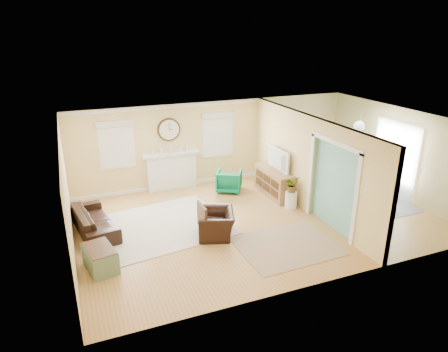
% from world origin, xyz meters
% --- Properties ---
extents(floor, '(9.00, 9.00, 0.00)m').
position_xyz_m(floor, '(0.00, 0.00, 0.00)').
color(floor, '#A4753E').
rests_on(floor, ground).
extents(wall_back, '(9.00, 0.02, 2.60)m').
position_xyz_m(wall_back, '(0.00, 3.00, 1.30)').
color(wall_back, '#E2B974').
rests_on(wall_back, ground).
extents(wall_front, '(9.00, 0.02, 2.60)m').
position_xyz_m(wall_front, '(0.00, -3.00, 1.30)').
color(wall_front, '#E2B974').
rests_on(wall_front, ground).
extents(wall_left, '(0.02, 6.00, 2.60)m').
position_xyz_m(wall_left, '(-4.50, 0.00, 1.30)').
color(wall_left, '#E2B974').
rests_on(wall_left, ground).
extents(wall_right, '(0.02, 6.00, 2.60)m').
position_xyz_m(wall_right, '(4.50, 0.00, 1.30)').
color(wall_right, '#E2B974').
rests_on(wall_right, ground).
extents(ceiling, '(9.00, 6.00, 0.02)m').
position_xyz_m(ceiling, '(0.00, 0.00, 2.60)').
color(ceiling, white).
rests_on(ceiling, wall_back).
extents(partition, '(0.17, 6.00, 2.60)m').
position_xyz_m(partition, '(1.51, 0.28, 1.36)').
color(partition, '#E2B974').
rests_on(partition, ground).
extents(fireplace, '(1.70, 0.30, 1.17)m').
position_xyz_m(fireplace, '(-1.50, 2.88, 0.60)').
color(fireplace, white).
rests_on(fireplace, ground).
extents(wall_clock, '(0.70, 0.07, 0.70)m').
position_xyz_m(wall_clock, '(-1.50, 2.97, 1.85)').
color(wall_clock, '#452B17').
rests_on(wall_clock, wall_back).
extents(window_left, '(1.05, 0.13, 1.42)m').
position_xyz_m(window_left, '(-3.05, 2.95, 1.66)').
color(window_left, white).
rests_on(window_left, wall_back).
extents(window_right, '(1.05, 0.13, 1.42)m').
position_xyz_m(window_right, '(0.05, 2.95, 1.66)').
color(window_right, white).
rests_on(window_right, wall_back).
extents(french_doors, '(0.06, 1.70, 2.20)m').
position_xyz_m(french_doors, '(4.45, 0.00, 1.10)').
color(french_doors, white).
rests_on(french_doors, ground).
extents(pendant, '(0.30, 0.30, 0.55)m').
position_xyz_m(pendant, '(3.00, 0.00, 2.20)').
color(pendant, gold).
rests_on(pendant, ceiling).
extents(rug_cream, '(3.41, 3.06, 0.02)m').
position_xyz_m(rug_cream, '(-2.37, 0.52, 0.01)').
color(rug_cream, beige).
rests_on(rug_cream, floor).
extents(rug_jute, '(2.25, 1.87, 0.01)m').
position_xyz_m(rug_jute, '(0.02, -1.51, 0.01)').
color(rug_jute, '#9D8062').
rests_on(rug_jute, floor).
extents(rug_grey, '(2.37, 2.96, 0.01)m').
position_xyz_m(rug_grey, '(3.23, 0.13, 0.01)').
color(rug_grey, slate).
rests_on(rug_grey, floor).
extents(sofa, '(1.07, 2.07, 0.58)m').
position_xyz_m(sofa, '(-3.98, 0.86, 0.29)').
color(sofa, black).
rests_on(sofa, floor).
extents(eames_chair, '(1.10, 1.17, 0.62)m').
position_xyz_m(eames_chair, '(-1.30, -0.43, 0.31)').
color(eames_chair, black).
rests_on(eames_chair, floor).
extents(green_chair, '(0.99, 1.00, 0.67)m').
position_xyz_m(green_chair, '(0.06, 2.03, 0.33)').
color(green_chair, '#08703E').
rests_on(green_chair, floor).
extents(trunk, '(0.69, 0.95, 0.50)m').
position_xyz_m(trunk, '(-4.02, -0.89, 0.25)').
color(trunk, slate).
rests_on(trunk, floor).
extents(credenza, '(0.54, 1.60, 0.80)m').
position_xyz_m(credenza, '(1.19, 1.24, 0.40)').
color(credenza, '#8B6445').
rests_on(credenza, floor).
extents(tv, '(0.17, 1.10, 0.63)m').
position_xyz_m(tv, '(1.18, 1.24, 1.12)').
color(tv, black).
rests_on(tv, credenza).
extents(garden_stool, '(0.33, 0.33, 0.48)m').
position_xyz_m(garden_stool, '(1.17, 0.25, 0.24)').
color(garden_stool, white).
rests_on(garden_stool, floor).
extents(potted_plant, '(0.50, 0.47, 0.44)m').
position_xyz_m(potted_plant, '(1.17, 0.25, 0.70)').
color(potted_plant, '#337F33').
rests_on(potted_plant, garden_stool).
extents(dining_table, '(1.14, 1.95, 0.67)m').
position_xyz_m(dining_table, '(3.23, 0.13, 0.34)').
color(dining_table, '#452B17').
rests_on(dining_table, floor).
extents(dining_chair_n, '(0.49, 0.49, 0.91)m').
position_xyz_m(dining_chair_n, '(3.17, 1.25, 0.53)').
color(dining_chair_n, slate).
rests_on(dining_chair_n, floor).
extents(dining_chair_s, '(0.54, 0.54, 1.00)m').
position_xyz_m(dining_chair_s, '(3.28, -1.02, 0.59)').
color(dining_chair_s, slate).
rests_on(dining_chair_s, floor).
extents(dining_chair_w, '(0.50, 0.50, 1.00)m').
position_xyz_m(dining_chair_w, '(2.54, 0.19, 0.59)').
color(dining_chair_w, white).
rests_on(dining_chair_w, floor).
extents(dining_chair_e, '(0.41, 0.41, 0.87)m').
position_xyz_m(dining_chair_e, '(3.82, 0.13, 0.51)').
color(dining_chair_e, slate).
rests_on(dining_chair_e, floor).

